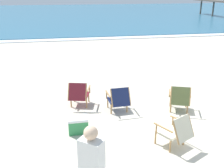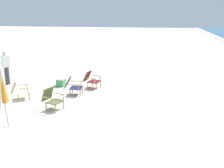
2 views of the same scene
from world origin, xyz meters
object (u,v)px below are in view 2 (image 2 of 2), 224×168
beach_chair_front_left (19,90)px  cooler_box (61,82)px  beach_chair_back_left (91,79)px  person_near_chairs (6,67)px  umbrella_furled_orange (3,85)px  beach_chair_back_right (51,98)px  beach_chair_mid_center (72,85)px

beach_chair_front_left → cooler_box: size_ratio=1.83×
beach_chair_front_left → cooler_box: (-2.09, 1.07, -0.23)m
beach_chair_back_left → person_near_chairs: 4.19m
beach_chair_front_left → umbrella_furled_orange: (2.36, 0.74, 0.94)m
beach_chair_front_left → person_near_chairs: 2.62m
beach_chair_back_right → person_near_chairs: (-2.87, -3.29, 0.41)m
beach_chair_back_left → beach_chair_back_right: bearing=-17.6°
beach_chair_front_left → beach_chair_back_right: (0.84, 1.68, 0.00)m
cooler_box → beach_chair_mid_center: bearing=36.6°
beach_chair_back_right → beach_chair_back_left: 2.95m
beach_chair_back_right → person_near_chairs: person_near_chairs is taller
beach_chair_mid_center → cooler_box: size_ratio=1.61×
beach_chair_front_left → beach_chair_back_right: size_ratio=1.08×
beach_chair_back_right → beach_chair_front_left: bearing=-116.6°
beach_chair_back_left → beach_chair_front_left: bearing=-52.5°
beach_chair_back_right → beach_chair_mid_center: bearing=170.1°
umbrella_furled_orange → person_near_chairs: (-4.39, -2.35, -0.53)m
person_near_chairs → cooler_box: 2.76m
umbrella_furled_orange → cooler_box: (-4.45, 0.33, -1.17)m
beach_chair_back_right → umbrella_furled_orange: size_ratio=0.40×
beach_chair_back_right → person_near_chairs: 4.38m
beach_chair_back_left → umbrella_furled_orange: bearing=-22.8°
beach_chair_back_right → beach_chair_back_left: (-2.81, 0.89, -0.01)m
beach_chair_front_left → beach_chair_mid_center: bearing=113.9°
beach_chair_mid_center → beach_chair_front_left: size_ratio=0.88×
beach_chair_front_left → beach_chair_back_left: 3.23m
beach_chair_back_right → cooler_box: beach_chair_back_right is taller
beach_chair_front_left → umbrella_furled_orange: 2.65m
person_near_chairs → umbrella_furled_orange: bearing=28.2°
beach_chair_back_left → cooler_box: bearing=-94.6°
umbrella_furled_orange → person_near_chairs: size_ratio=1.28×
beach_chair_back_left → person_near_chairs: person_near_chairs is taller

